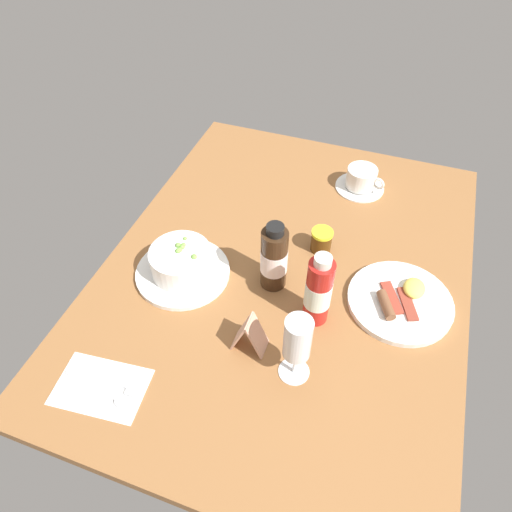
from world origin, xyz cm
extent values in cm
cube|color=brown|center=(0.00, 0.00, -1.50)|extent=(110.00, 84.00, 3.00)
cylinder|color=white|center=(9.74, -22.31, 0.60)|extent=(22.01, 22.01, 1.20)
cylinder|color=white|center=(9.74, -22.31, 4.37)|extent=(14.15, 14.15, 6.35)
cylinder|color=beige|center=(9.74, -22.31, 6.75)|extent=(12.17, 12.17, 1.60)
sphere|color=#74AE47|center=(10.16, -18.51, 7.65)|extent=(1.31, 1.31, 1.31)
sphere|color=#74AE47|center=(9.73, -22.68, 7.65)|extent=(1.25, 1.25, 1.25)
sphere|color=#74AE47|center=(7.57, -22.31, 7.65)|extent=(1.05, 1.05, 1.05)
sphere|color=#74AE47|center=(9.40, -22.51, 7.65)|extent=(1.35, 1.35, 1.35)
sphere|color=#74AE47|center=(8.36, -22.33, 7.65)|extent=(1.27, 1.27, 1.27)
sphere|color=#74AE47|center=(5.60, -22.89, 7.65)|extent=(0.94, 0.94, 0.94)
sphere|color=#74AE47|center=(8.13, -23.39, 7.65)|extent=(1.35, 1.35, 1.35)
cube|color=white|center=(41.39, -24.68, 0.15)|extent=(13.39, 18.61, 0.30)
cube|color=silver|center=(40.19, -25.68, 0.55)|extent=(2.60, 14.05, 0.50)
cube|color=silver|center=(40.19, -17.88, 0.55)|extent=(2.55, 3.80, 0.40)
cube|color=silver|center=(42.99, -25.68, 0.55)|extent=(2.30, 13.03, 0.50)
ellipsoid|color=silver|center=(42.99, -18.68, 0.60)|extent=(2.40, 4.00, 0.60)
cylinder|color=white|center=(-36.28, 10.73, 0.45)|extent=(13.62, 13.62, 0.90)
cylinder|color=white|center=(-36.28, 10.73, 3.64)|extent=(8.31, 8.31, 5.48)
cylinder|color=#392515|center=(-36.28, 10.73, 5.88)|extent=(7.06, 7.06, 1.00)
torus|color=white|center=(-34.63, 15.61, 3.92)|extent=(1.91, 3.67, 3.60)
cylinder|color=white|center=(25.73, 9.54, 0.20)|extent=(6.19, 6.19, 0.40)
cylinder|color=white|center=(25.73, 9.54, 3.73)|extent=(0.80, 0.80, 6.66)
cylinder|color=white|center=(25.73, 9.54, 11.87)|extent=(5.22, 5.22, 9.63)
cylinder|color=#EEE7CE|center=(25.73, 9.54, 10.43)|extent=(4.28, 4.28, 5.78)
cylinder|color=#4E2E0D|center=(-9.00, 6.18, 2.58)|extent=(5.01, 5.01, 5.16)
cylinder|color=yellow|center=(-9.00, 6.18, 5.56)|extent=(5.26, 5.26, 0.80)
cylinder|color=#382314|center=(5.13, -1.53, 7.91)|extent=(5.92, 5.92, 15.82)
cylinder|color=white|center=(5.13, -1.53, 7.59)|extent=(6.04, 6.04, 6.01)
cylinder|color=black|center=(5.13, -1.53, 16.83)|extent=(3.85, 3.85, 2.01)
cylinder|color=#B21E19|center=(11.36, 10.01, 8.46)|extent=(5.45, 5.45, 16.91)
cylinder|color=white|center=(11.36, 10.01, 8.12)|extent=(5.56, 5.56, 6.43)
cylinder|color=silver|center=(11.36, 10.01, 17.90)|extent=(3.54, 3.54, 1.98)
cylinder|color=white|center=(1.61, 26.97, 0.70)|extent=(23.21, 23.21, 1.40)
cube|color=#983828|center=(1.95, 25.02, 1.70)|extent=(9.10, 6.27, 0.60)
cube|color=brown|center=(2.50, 28.53, 1.70)|extent=(9.22, 5.73, 0.60)
cylinder|color=brown|center=(5.09, 24.07, 2.60)|extent=(7.25, 5.09, 2.20)
ellipsoid|color=#F2D859|center=(-1.87, 29.29, 2.40)|extent=(6.00, 4.80, 2.40)
cube|color=tan|center=(22.94, 0.82, 4.34)|extent=(4.68, 3.69, 8.83)
cube|color=tan|center=(22.94, -2.50, 4.34)|extent=(4.68, 3.69, 8.83)
camera|label=1|loc=(72.12, 18.00, 83.21)|focal=32.76mm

